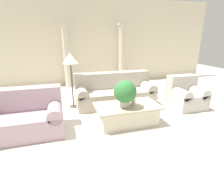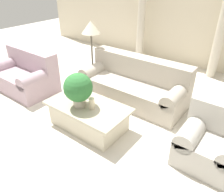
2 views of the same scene
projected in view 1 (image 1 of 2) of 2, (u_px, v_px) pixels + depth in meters
name	position (u px, v px, depth m)	size (l,w,h in m)	color
ground_plane	(123.00, 117.00, 4.12)	(16.00, 16.00, 0.00)	silver
wall_back	(94.00, 42.00, 6.72)	(10.00, 0.06, 3.20)	beige
sofa_long	(115.00, 92.00, 4.85)	(2.13, 0.86, 0.85)	#ADA393
loveseat	(24.00, 116.00, 3.34)	(1.42, 0.86, 0.85)	#AF94A1
coffee_table	(127.00, 114.00, 3.75)	(1.36, 0.76, 0.42)	beige
potted_plant	(125.00, 92.00, 3.47)	(0.45, 0.45, 0.56)	#B2A893
pillar_candle	(134.00, 101.00, 3.65)	(0.09, 0.09, 0.18)	beige
floor_lamp	(70.00, 61.00, 4.31)	(0.40, 0.40, 1.42)	#4C473D
column_left	(66.00, 55.00, 6.22)	(0.30, 0.30, 2.27)	beige
column_right	(122.00, 54.00, 6.78)	(0.30, 0.30, 2.27)	beige
armchair	(186.00, 95.00, 4.63)	(0.80, 0.80, 0.82)	#B7B2A8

